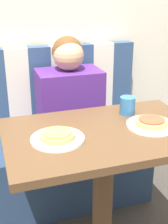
% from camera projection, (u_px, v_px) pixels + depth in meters
% --- Properties ---
extents(booth_seat, '(1.01, 0.48, 0.45)m').
position_uv_depth(booth_seat, '(71.00, 167.00, 2.13)').
color(booth_seat, navy).
rests_on(booth_seat, ground_plane).
extents(booth_backrest, '(1.01, 0.08, 0.57)m').
position_uv_depth(booth_backrest, '(61.00, 87.00, 2.11)').
color(booth_backrest, navy).
rests_on(booth_backrest, booth_seat).
extents(dining_table, '(0.90, 0.58, 0.77)m').
position_uv_depth(dining_table, '(104.00, 155.00, 1.45)').
color(dining_table, brown).
rests_on(dining_table, ground_plane).
extents(person, '(0.39, 0.26, 0.65)m').
position_uv_depth(person, '(69.00, 95.00, 1.93)').
color(person, '#4C237A').
rests_on(person, booth_seat).
extents(plate_left, '(0.23, 0.23, 0.01)m').
position_uv_depth(plate_left, '(58.00, 139.00, 1.31)').
color(plate_left, white).
rests_on(plate_left, dining_table).
extents(plate_right, '(0.23, 0.23, 0.01)m').
position_uv_depth(plate_right, '(151.00, 125.00, 1.44)').
color(plate_right, white).
rests_on(plate_right, dining_table).
extents(pizza_left, '(0.15, 0.15, 0.03)m').
position_uv_depth(pizza_left, '(57.00, 135.00, 1.31)').
color(pizza_left, tan).
rests_on(pizza_left, plate_left).
extents(pizza_right, '(0.15, 0.15, 0.03)m').
position_uv_depth(pizza_right, '(151.00, 122.00, 1.43)').
color(pizza_right, tan).
rests_on(pizza_right, plate_right).
extents(drinking_cup, '(0.08, 0.08, 0.09)m').
position_uv_depth(drinking_cup, '(127.00, 106.00, 1.57)').
color(drinking_cup, '#2D669E').
rests_on(drinking_cup, dining_table).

